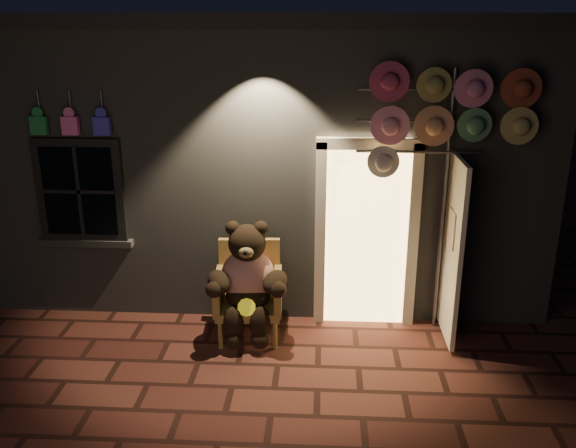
{
  "coord_description": "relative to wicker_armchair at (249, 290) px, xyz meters",
  "views": [
    {
      "loc": [
        0.85,
        -5.06,
        3.42
      ],
      "look_at": [
        0.49,
        1.0,
        1.35
      ],
      "focal_mm": 38.0,
      "sensor_mm": 36.0,
      "label": 1
    }
  ],
  "objects": [
    {
      "name": "teddy_bear",
      "position": [
        0.01,
        -0.14,
        0.17
      ],
      "size": [
        0.96,
        0.76,
        1.32
      ],
      "rotation": [
        0.0,
        0.0,
        0.06
      ],
      "color": "red",
      "rests_on": "ground"
    },
    {
      "name": "hat_rack",
      "position": [
        2.03,
        0.17,
        1.95
      ],
      "size": [
        1.79,
        0.22,
        2.95
      ],
      "color": "#59595E",
      "rests_on": "ground"
    },
    {
      "name": "ground",
      "position": [
        -0.05,
        -1.1,
        -0.53
      ],
      "size": [
        60.0,
        60.0,
        0.0
      ],
      "primitive_type": "plane",
      "color": "#5A2B22",
      "rests_on": "ground"
    },
    {
      "name": "wicker_armchair",
      "position": [
        0.0,
        0.0,
        0.0
      ],
      "size": [
        0.76,
        0.7,
        1.06
      ],
      "rotation": [
        0.0,
        0.0,
        0.06
      ],
      "color": "#B48945",
      "rests_on": "ground"
    },
    {
      "name": "shop_building",
      "position": [
        -0.05,
        2.89,
        1.21
      ],
      "size": [
        7.3,
        5.95,
        3.51
      ],
      "color": "slate",
      "rests_on": "ground"
    }
  ]
}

